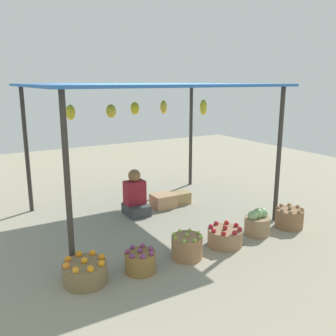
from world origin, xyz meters
The scene contains 11 objects.
ground_plane centered at (0.00, 0.00, 0.00)m, with size 14.00×14.00×0.00m, color gray.
market_stall_structure centered at (0.00, 0.01, 2.04)m, with size 3.64×2.77×2.18m.
vendor_person centered at (-0.17, 0.16, 0.30)m, with size 0.36×0.44×0.78m.
basket_oranges centered at (-1.61, -1.53, 0.13)m, with size 0.50×0.50×0.31m.
basket_purple_onions centered at (-0.97, -1.62, 0.13)m, with size 0.37×0.37×0.30m.
basket_limes centered at (-0.30, -1.61, 0.15)m, with size 0.40×0.40×0.33m.
basket_red_apples centered at (0.36, -1.57, 0.12)m, with size 0.48×0.48×0.30m.
basket_cabbages centered at (1.00, -1.52, 0.17)m, with size 0.37×0.37×0.40m.
basket_potatoes centered at (1.63, -1.57, 0.15)m, with size 0.42×0.42×0.34m.
wooden_crate_near_vendor centered at (0.74, 0.25, 0.11)m, with size 0.41×0.25×0.21m, color #A98752.
wooden_crate_stacked_rear centered at (0.41, 0.23, 0.12)m, with size 0.40×0.34×0.24m, color tan.
Camera 1 is at (-2.72, -5.24, 2.22)m, focal length 39.47 mm.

